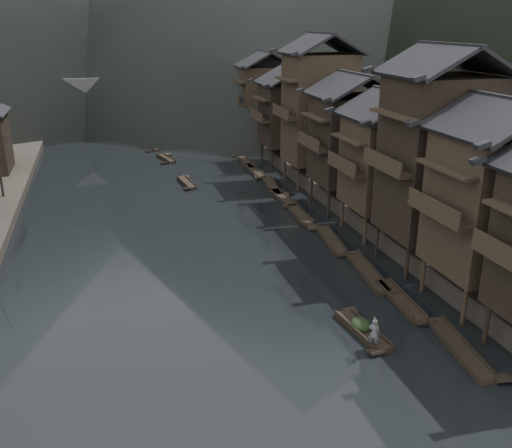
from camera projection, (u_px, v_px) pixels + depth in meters
name	position (u px, v px, depth m)	size (l,w,h in m)	color
water	(229.00, 329.00, 35.24)	(300.00, 300.00, 0.00)	black
right_bank	(409.00, 149.00, 79.97)	(40.00, 200.00, 1.80)	#2D2823
stilt_houses	(360.00, 121.00, 53.95)	(9.00, 67.60, 16.94)	black
moored_sampans	(295.00, 208.00, 57.25)	(2.69, 61.95, 0.47)	black
midriver_boats	(167.00, 161.00, 75.90)	(4.01, 26.33, 0.44)	black
stone_bridge	(136.00, 99.00, 98.85)	(40.00, 6.00, 9.00)	#4C4C4F
hero_sampan	(362.00, 330.00, 34.67)	(1.68, 5.50, 0.44)	black
cargo_heap	(361.00, 319.00, 34.70)	(1.20, 1.57, 0.72)	black
boatman	(374.00, 329.00, 32.52)	(0.66, 0.43, 1.81)	#5B5B5E
bamboo_pole	(381.00, 290.00, 31.74)	(0.06, 0.06, 4.19)	#8C7A51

